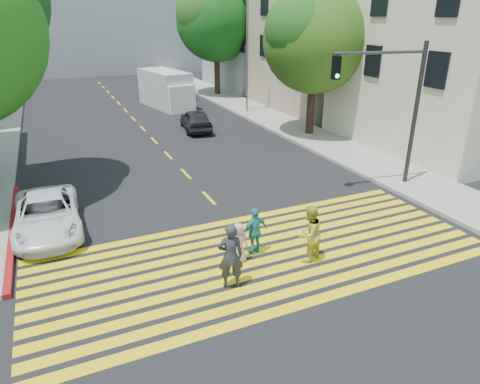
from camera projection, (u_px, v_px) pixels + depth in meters
ground at (285, 278)px, 11.71m from camera, size 120.00×120.00×0.00m
sidewalk_right at (284, 125)px, 27.52m from camera, size 3.00×60.00×0.15m
curb_red at (13, 230)px, 14.14m from camera, size 0.20×8.00×0.16m
crosswalk at (264, 255)px, 12.78m from camera, size 13.40×5.30×0.01m
lane_line at (129, 114)px, 30.66m from camera, size 0.12×34.40×0.01m
building_right_cream at (464, 49)px, 22.17m from camera, size 10.00×10.00×10.00m
building_right_tan at (337, 38)px, 31.44m from camera, size 10.00×10.00×10.00m
building_right_grey at (268, 33)px, 40.70m from camera, size 10.00×10.00×10.00m
backdrop_block at (83, 20)px, 49.83m from camera, size 30.00×8.00×12.00m
tree_right_near at (316, 34)px, 23.30m from camera, size 6.44×5.94×8.34m
tree_right_far at (217, 16)px, 35.47m from camera, size 7.78×7.42×9.63m
pedestrian_man at (231, 256)px, 11.01m from camera, size 0.76×0.60×1.83m
pedestrian_woman at (309, 234)px, 12.21m from camera, size 1.03×0.92×1.74m
pedestrian_child at (238, 243)px, 12.24m from camera, size 0.62×0.42×1.23m
pedestrian_extra at (255, 231)px, 12.62m from camera, size 0.93×0.53×1.49m
white_sedan at (47, 214)px, 13.99m from camera, size 2.09×4.40×1.21m
dark_car_near at (196, 120)px, 26.25m from camera, size 2.09×4.04×1.31m
silver_car at (151, 88)px, 37.78m from camera, size 2.19×4.58×1.29m
dark_car_parked at (176, 88)px, 36.83m from camera, size 2.22×4.61×1.46m
white_van at (167, 90)px, 32.61m from camera, size 3.06×6.00×2.70m
traffic_signal at (394, 97)px, 16.38m from camera, size 3.91×0.76×5.76m
street_lamp at (245, 45)px, 29.16m from camera, size 1.86×0.52×8.24m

